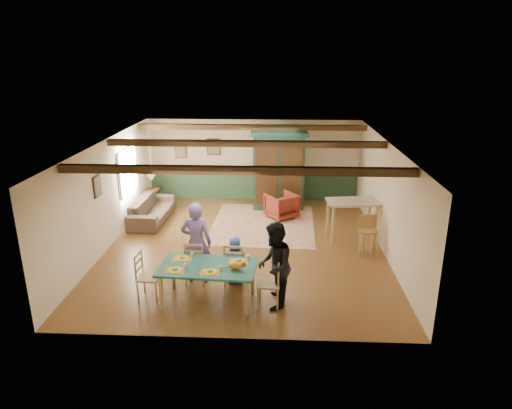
{
  "coord_description": "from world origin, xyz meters",
  "views": [
    {
      "loc": [
        0.79,
        -10.82,
        4.79
      ],
      "look_at": [
        0.29,
        -0.02,
        1.15
      ],
      "focal_mm": 32.0,
      "sensor_mm": 36.0,
      "label": 1
    }
  ],
  "objects_px": {
    "dining_chair_end_left": "(149,276)",
    "cat": "(236,265)",
    "dining_chair_far_left": "(196,262)",
    "bar_stool_left": "(366,236)",
    "dining_chair_far_right": "(235,264)",
    "dining_chair_end_right": "(269,282)",
    "person_man": "(196,243)",
    "dining_table": "(208,284)",
    "counter_table": "(351,220)",
    "person_child": "(235,261)",
    "table_lamp": "(152,182)",
    "armchair": "(282,206)",
    "person_woman": "(274,266)",
    "sofa": "(152,209)",
    "end_table": "(153,198)",
    "bar_stool_right": "(370,236)",
    "armoire": "(278,171)"
  },
  "relations": [
    {
      "from": "dining_chair_end_right",
      "to": "bar_stool_left",
      "type": "xyz_separation_m",
      "value": [
        2.32,
        2.47,
        0.0
      ]
    },
    {
      "from": "dining_chair_far_right",
      "to": "dining_chair_end_left",
      "type": "relative_size",
      "value": 1.0
    },
    {
      "from": "person_child",
      "to": "cat",
      "type": "xyz_separation_m",
      "value": [
        0.1,
        -0.95,
        0.35
      ]
    },
    {
      "from": "dining_chair_far_left",
      "to": "bar_stool_left",
      "type": "distance_m",
      "value": 4.22
    },
    {
      "from": "sofa",
      "to": "table_lamp",
      "type": "bearing_deg",
      "value": 15.67
    },
    {
      "from": "dining_chair_end_left",
      "to": "person_man",
      "type": "height_order",
      "value": "person_man"
    },
    {
      "from": "dining_chair_end_left",
      "to": "cat",
      "type": "xyz_separation_m",
      "value": [
        1.77,
        -0.22,
        0.38
      ]
    },
    {
      "from": "dining_chair_far_right",
      "to": "person_child",
      "type": "xyz_separation_m",
      "value": [
        0.01,
        0.08,
        0.03
      ]
    },
    {
      "from": "dining_chair_end_left",
      "to": "sofa",
      "type": "height_order",
      "value": "dining_chair_end_left"
    },
    {
      "from": "cat",
      "to": "bar_stool_right",
      "type": "distance_m",
      "value": 4.02
    },
    {
      "from": "person_child",
      "to": "bar_stool_left",
      "type": "relative_size",
      "value": 1.05
    },
    {
      "from": "bar_stool_right",
      "to": "counter_table",
      "type": "bearing_deg",
      "value": 102.7
    },
    {
      "from": "dining_chair_end_left",
      "to": "table_lamp",
      "type": "bearing_deg",
      "value": 17.9
    },
    {
      "from": "person_man",
      "to": "cat",
      "type": "xyz_separation_m",
      "value": [
        0.93,
        -1.01,
        -0.02
      ]
    },
    {
      "from": "dining_chair_end_right",
      "to": "counter_table",
      "type": "bearing_deg",
      "value": 151.91
    },
    {
      "from": "dining_chair_end_left",
      "to": "person_man",
      "type": "xyz_separation_m",
      "value": [
        0.84,
        0.79,
        0.41
      ]
    },
    {
      "from": "dining_chair_far_right",
      "to": "sofa",
      "type": "xyz_separation_m",
      "value": [
        -2.83,
        3.88,
        -0.17
      ]
    },
    {
      "from": "armoire",
      "to": "armchair",
      "type": "relative_size",
      "value": 2.98
    },
    {
      "from": "dining_chair_far_left",
      "to": "dining_chair_far_right",
      "type": "height_order",
      "value": "same"
    },
    {
      "from": "dining_chair_end_right",
      "to": "sofa",
      "type": "xyz_separation_m",
      "value": [
        -3.57,
        4.68,
        -0.17
      ]
    },
    {
      "from": "dining_table",
      "to": "person_man",
      "type": "relative_size",
      "value": 1.04
    },
    {
      "from": "person_man",
      "to": "table_lamp",
      "type": "bearing_deg",
      "value": -61.6
    },
    {
      "from": "dining_chair_far_left",
      "to": "sofa",
      "type": "height_order",
      "value": "dining_chair_far_left"
    },
    {
      "from": "dining_chair_far_right",
      "to": "armoire",
      "type": "xyz_separation_m",
      "value": [
        0.92,
        5.15,
        0.73
      ]
    },
    {
      "from": "person_child",
      "to": "counter_table",
      "type": "bearing_deg",
      "value": -134.69
    },
    {
      "from": "dining_chair_end_right",
      "to": "cat",
      "type": "bearing_deg",
      "value": -80.54
    },
    {
      "from": "dining_chair_far_right",
      "to": "cat",
      "type": "height_order",
      "value": "dining_chair_far_right"
    },
    {
      "from": "person_woman",
      "to": "bar_stool_left",
      "type": "height_order",
      "value": "person_woman"
    },
    {
      "from": "sofa",
      "to": "bar_stool_right",
      "type": "bearing_deg",
      "value": -108.11
    },
    {
      "from": "bar_stool_left",
      "to": "cat",
      "type": "bearing_deg",
      "value": -136.63
    },
    {
      "from": "person_man",
      "to": "bar_stool_left",
      "type": "bearing_deg",
      "value": -154.94
    },
    {
      "from": "dining_table",
      "to": "armoire",
      "type": "bearing_deg",
      "value": 76.75
    },
    {
      "from": "counter_table",
      "to": "armchair",
      "type": "bearing_deg",
      "value": 138.1
    },
    {
      "from": "dining_table",
      "to": "person_woman",
      "type": "height_order",
      "value": "person_woman"
    },
    {
      "from": "armchair",
      "to": "end_table",
      "type": "height_order",
      "value": "armchair"
    },
    {
      "from": "dining_chair_far_left",
      "to": "person_woman",
      "type": "distance_m",
      "value": 1.93
    },
    {
      "from": "dining_table",
      "to": "sofa",
      "type": "xyz_separation_m",
      "value": [
        -2.36,
        4.6,
        -0.06
      ]
    },
    {
      "from": "cat",
      "to": "dining_table",
      "type": "bearing_deg",
      "value": 169.7
    },
    {
      "from": "dining_chair_far_left",
      "to": "dining_chair_end_left",
      "type": "bearing_deg",
      "value": 43.83
    },
    {
      "from": "dining_chair_end_left",
      "to": "table_lamp",
      "type": "relative_size",
      "value": 1.94
    },
    {
      "from": "dining_chair_far_right",
      "to": "table_lamp",
      "type": "bearing_deg",
      "value": -54.97
    },
    {
      "from": "armchair",
      "to": "counter_table",
      "type": "bearing_deg",
      "value": 103.64
    },
    {
      "from": "cat",
      "to": "table_lamp",
      "type": "height_order",
      "value": "table_lamp"
    },
    {
      "from": "dining_chair_end_left",
      "to": "armchair",
      "type": "distance_m",
      "value": 5.61
    },
    {
      "from": "dining_chair_far_left",
      "to": "table_lamp",
      "type": "distance_m",
      "value": 5.62
    },
    {
      "from": "dining_chair_far_right",
      "to": "end_table",
      "type": "height_order",
      "value": "dining_chair_far_right"
    },
    {
      "from": "dining_chair_far_left",
      "to": "dining_chair_end_right",
      "type": "distance_m",
      "value": 1.79
    },
    {
      "from": "bar_stool_right",
      "to": "table_lamp",
      "type": "bearing_deg",
      "value": 144.65
    },
    {
      "from": "dining_chair_end_left",
      "to": "person_child",
      "type": "xyz_separation_m",
      "value": [
        1.68,
        0.73,
        0.03
      ]
    },
    {
      "from": "person_child",
      "to": "table_lamp",
      "type": "height_order",
      "value": "table_lamp"
    }
  ]
}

